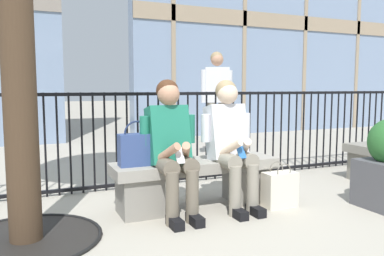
% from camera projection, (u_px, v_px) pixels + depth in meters
% --- Properties ---
extents(ground_plane, '(60.00, 60.00, 0.00)m').
position_uv_depth(ground_plane, '(196.00, 206.00, 3.70)').
color(ground_plane, '#A8A091').
extents(stone_bench, '(1.60, 0.44, 0.45)m').
position_uv_depth(stone_bench, '(196.00, 179.00, 3.67)').
color(stone_bench, gray).
rests_on(stone_bench, ground).
extents(seated_person_with_phone, '(0.52, 0.66, 1.21)m').
position_uv_depth(seated_person_with_phone, '(171.00, 143.00, 3.39)').
color(seated_person_with_phone, '#6B6051').
rests_on(seated_person_with_phone, ground).
extents(seated_person_companion, '(0.52, 0.66, 1.21)m').
position_uv_depth(seated_person_companion, '(231.00, 140.00, 3.63)').
color(seated_person_companion, gray).
rests_on(seated_person_companion, ground).
extents(handbag_on_bench, '(0.32, 0.14, 0.40)m').
position_uv_depth(handbag_on_bench, '(137.00, 149.00, 3.39)').
color(handbag_on_bench, '#33477F').
rests_on(handbag_on_bench, stone_bench).
extents(shopping_bag, '(0.32, 0.17, 0.43)m').
position_uv_depth(shopping_bag, '(280.00, 189.00, 3.67)').
color(shopping_bag, beige).
rests_on(shopping_bag, ground).
extents(bystander_at_railing, '(0.55, 0.35, 1.71)m').
position_uv_depth(bystander_at_railing, '(217.00, 96.00, 6.19)').
color(bystander_at_railing, gray).
rests_on(bystander_at_railing, ground).
extents(plaza_railing, '(8.78, 0.04, 1.09)m').
position_uv_depth(plaza_railing, '(164.00, 138.00, 4.49)').
color(plaza_railing, black).
rests_on(plaza_railing, ground).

